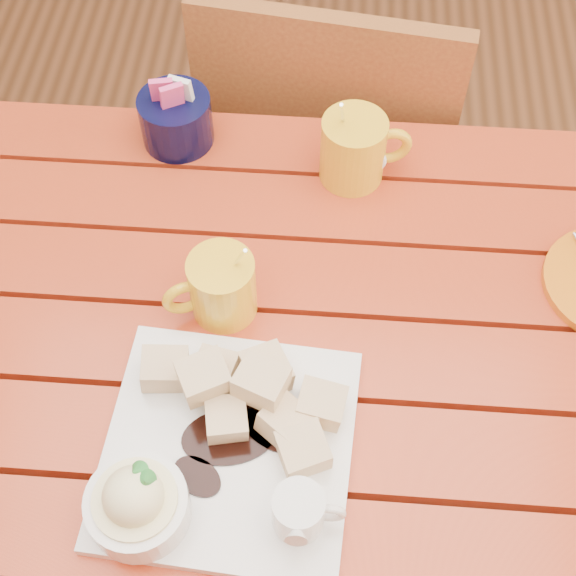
# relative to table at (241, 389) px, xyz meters

# --- Properties ---
(ground) EXTENTS (5.00, 5.00, 0.00)m
(ground) POSITION_rel_table_xyz_m (0.00, -0.00, -0.64)
(ground) COLOR #542F18
(ground) RESTS_ON ground
(table) EXTENTS (1.20, 0.79, 0.75)m
(table) POSITION_rel_table_xyz_m (0.00, 0.00, 0.00)
(table) COLOR maroon
(table) RESTS_ON ground
(dessert_plate) EXTENTS (0.29, 0.29, 0.11)m
(dessert_plate) POSITION_rel_table_xyz_m (-0.01, -0.15, 0.14)
(dessert_plate) COLOR white
(dessert_plate) RESTS_ON table
(coffee_mug_left) EXTENTS (0.11, 0.08, 0.14)m
(coffee_mug_left) POSITION_rel_table_xyz_m (-0.02, 0.06, 0.15)
(coffee_mug_left) COLOR yellow
(coffee_mug_left) RESTS_ON table
(coffee_mug_right) EXTENTS (0.13, 0.09, 0.15)m
(coffee_mug_right) POSITION_rel_table_xyz_m (0.13, 0.29, 0.16)
(coffee_mug_right) COLOR yellow
(coffee_mug_right) RESTS_ON table
(cream_pitcher) EXTENTS (0.09, 0.08, 0.08)m
(cream_pitcher) POSITION_rel_table_xyz_m (0.12, 0.29, 0.15)
(cream_pitcher) COLOR white
(cream_pitcher) RESTS_ON table
(sugar_caddy) EXTENTS (0.10, 0.10, 0.11)m
(sugar_caddy) POSITION_rel_table_xyz_m (-0.12, 0.34, 0.15)
(sugar_caddy) COLOR black
(sugar_caddy) RESTS_ON table
(chair_far) EXTENTS (0.47, 0.47, 0.88)m
(chair_far) POSITION_rel_table_xyz_m (0.10, 0.57, -0.15)
(chair_far) COLOR brown
(chair_far) RESTS_ON ground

